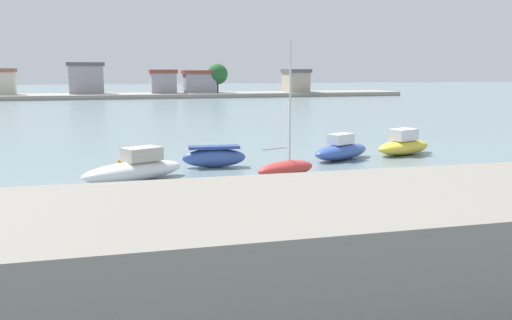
% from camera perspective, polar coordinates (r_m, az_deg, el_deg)
% --- Properties ---
extents(ground_plane, '(400.00, 400.00, 0.00)m').
position_cam_1_polar(ground_plane, '(22.63, 21.96, -5.40)').
color(ground_plane, slate).
extents(moored_boat_0, '(5.66, 4.03, 1.64)m').
position_cam_1_polar(moored_boat_0, '(28.19, -12.31, -0.89)').
color(moored_boat_0, white).
rests_on(moored_boat_0, ground).
extents(moored_boat_1, '(3.66, 1.33, 1.22)m').
position_cam_1_polar(moored_boat_1, '(31.49, -4.31, 0.32)').
color(moored_boat_1, '#3856A8').
rests_on(moored_boat_1, ground).
extents(moored_boat_2, '(3.74, 2.51, 6.91)m').
position_cam_1_polar(moored_boat_2, '(28.67, 3.09, -0.78)').
color(moored_boat_2, '#C63833').
rests_on(moored_boat_2, ground).
extents(moored_boat_3, '(4.82, 3.63, 1.59)m').
position_cam_1_polar(moored_boat_3, '(34.50, 8.73, 1.00)').
color(moored_boat_3, '#3856A8').
rests_on(moored_boat_3, ground).
extents(moored_boat_4, '(4.84, 3.38, 1.67)m').
position_cam_1_polar(moored_boat_4, '(37.35, 14.88, 1.48)').
color(moored_boat_4, yellow).
rests_on(moored_boat_4, ground).
extents(mooring_buoy_0, '(0.38, 0.38, 0.38)m').
position_cam_1_polar(mooring_buoy_0, '(33.36, -13.69, -0.10)').
color(mooring_buoy_0, orange).
rests_on(mooring_buoy_0, ground).
extents(mooring_buoy_1, '(0.28, 0.28, 0.28)m').
position_cam_1_polar(mooring_buoy_1, '(46.97, 13.79, 2.48)').
color(mooring_buoy_1, white).
rests_on(mooring_buoy_1, ground).
extents(mooring_buoy_2, '(0.42, 0.42, 0.42)m').
position_cam_1_polar(mooring_buoy_2, '(25.72, -22.76, -3.26)').
color(mooring_buoy_2, yellow).
rests_on(mooring_buoy_2, ground).
extents(distant_shoreline, '(93.02, 11.41, 6.82)m').
position_cam_1_polar(distant_shoreline, '(112.21, -9.86, 7.30)').
color(distant_shoreline, gray).
rests_on(distant_shoreline, ground).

